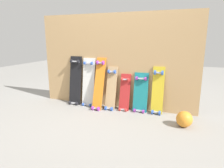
% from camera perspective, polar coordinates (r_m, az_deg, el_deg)
% --- Properties ---
extents(ground_plane, '(12.00, 12.00, 0.00)m').
position_cam_1_polar(ground_plane, '(3.38, 0.41, -6.72)').
color(ground_plane, gray).
extents(plywood_wall_panel, '(2.67, 0.04, 1.54)m').
position_cam_1_polar(plywood_wall_panel, '(3.27, 0.85, 6.47)').
color(plywood_wall_panel, tan).
rests_on(plywood_wall_panel, ground).
extents(skateboard_black, '(0.22, 0.20, 0.91)m').
position_cam_1_polar(skateboard_black, '(3.54, -10.58, 0.47)').
color(skateboard_black, black).
rests_on(skateboard_black, ground).
extents(skateboard_white, '(0.22, 0.18, 0.89)m').
position_cam_1_polar(skateboard_white, '(3.43, -6.84, -0.01)').
color(skateboard_white, silver).
rests_on(skateboard_white, ground).
extents(skateboard_orange, '(0.16, 0.33, 0.90)m').
position_cam_1_polar(skateboard_orange, '(3.26, -3.85, -0.45)').
color(skateboard_orange, orange).
rests_on(skateboard_orange, ground).
extents(skateboard_natural, '(0.17, 0.25, 0.76)m').
position_cam_1_polar(skateboard_natural, '(3.24, -0.31, -1.77)').
color(skateboard_natural, tan).
rests_on(skateboard_natural, ground).
extents(skateboard_red, '(0.17, 0.20, 0.66)m').
position_cam_1_polar(skateboard_red, '(3.21, 3.65, -3.03)').
color(skateboard_red, '#B22626').
rests_on(skateboard_red, ground).
extents(skateboard_teal, '(0.23, 0.18, 0.69)m').
position_cam_1_polar(skateboard_teal, '(3.16, 8.21, -3.04)').
color(skateboard_teal, '#197A7F').
rests_on(skateboard_teal, ground).
extents(skateboard_yellow, '(0.18, 0.18, 0.79)m').
position_cam_1_polar(skateboard_yellow, '(3.11, 13.03, -2.41)').
color(skateboard_yellow, gold).
rests_on(skateboard_yellow, ground).
extents(rubber_ball, '(0.21, 0.21, 0.21)m').
position_cam_1_polar(rubber_ball, '(2.80, 20.16, -9.51)').
color(rubber_ball, orange).
rests_on(rubber_ball, ground).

